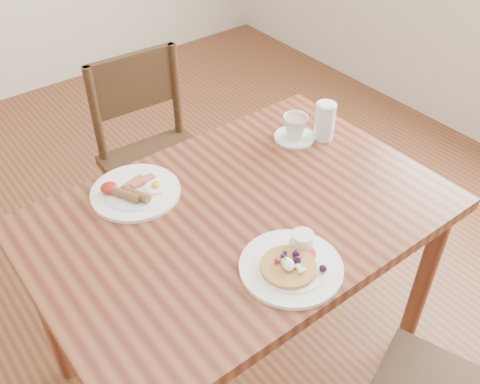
{
  "coord_description": "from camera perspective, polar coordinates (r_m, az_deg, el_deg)",
  "views": [
    {
      "loc": [
        -0.71,
        -0.92,
        1.79
      ],
      "look_at": [
        0.0,
        0.0,
        0.82
      ],
      "focal_mm": 40.0,
      "sensor_mm": 36.0,
      "label": 1
    }
  ],
  "objects": [
    {
      "name": "dining_table",
      "position": [
        1.62,
        -0.0,
        -4.58
      ],
      "size": [
        1.2,
        0.8,
        0.75
      ],
      "color": "brown",
      "rests_on": "ground"
    },
    {
      "name": "teacup_saucer",
      "position": [
        1.84,
        5.88,
        6.76
      ],
      "size": [
        0.14,
        0.14,
        0.09
      ],
      "color": "white",
      "rests_on": "dining_table"
    },
    {
      "name": "chair_far",
      "position": [
        2.25,
        -8.97,
        4.11
      ],
      "size": [
        0.44,
        0.44,
        0.88
      ],
      "rotation": [
        0.0,
        0.0,
        3.08
      ],
      "color": "#402917",
      "rests_on": "ground"
    },
    {
      "name": "water_glass",
      "position": [
        1.85,
        9.02,
        7.48
      ],
      "size": [
        0.07,
        0.07,
        0.13
      ],
      "primitive_type": "cylinder",
      "color": "silver",
      "rests_on": "dining_table"
    },
    {
      "name": "pancake_plate",
      "position": [
        1.4,
        5.56,
        -7.61
      ],
      "size": [
        0.27,
        0.27,
        0.06
      ],
      "color": "white",
      "rests_on": "dining_table"
    },
    {
      "name": "breakfast_plate",
      "position": [
        1.64,
        -11.21,
        0.06
      ],
      "size": [
        0.27,
        0.27,
        0.04
      ],
      "color": "white",
      "rests_on": "dining_table"
    },
    {
      "name": "ground",
      "position": [
        2.13,
        -0.0,
        -17.21
      ],
      "size": [
        5.0,
        5.0,
        0.0
      ],
      "primitive_type": "plane",
      "color": "#562D18",
      "rests_on": "ground"
    }
  ]
}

